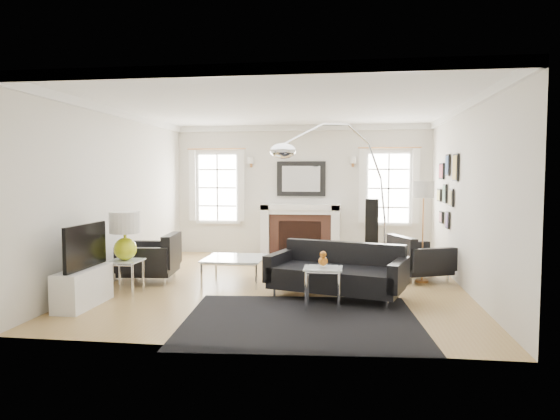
# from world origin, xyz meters

# --- Properties ---
(floor) EXTENTS (6.00, 6.00, 0.00)m
(floor) POSITION_xyz_m (0.00, 0.00, 0.00)
(floor) COLOR #A57E45
(floor) RESTS_ON ground
(back_wall) EXTENTS (5.50, 0.04, 2.80)m
(back_wall) POSITION_xyz_m (0.00, 3.00, 1.40)
(back_wall) COLOR silver
(back_wall) RESTS_ON floor
(front_wall) EXTENTS (5.50, 0.04, 2.80)m
(front_wall) POSITION_xyz_m (0.00, -3.00, 1.40)
(front_wall) COLOR silver
(front_wall) RESTS_ON floor
(left_wall) EXTENTS (0.04, 6.00, 2.80)m
(left_wall) POSITION_xyz_m (-2.75, 0.00, 1.40)
(left_wall) COLOR silver
(left_wall) RESTS_ON floor
(right_wall) EXTENTS (0.04, 6.00, 2.80)m
(right_wall) POSITION_xyz_m (2.75, 0.00, 1.40)
(right_wall) COLOR silver
(right_wall) RESTS_ON floor
(ceiling) EXTENTS (5.50, 6.00, 0.02)m
(ceiling) POSITION_xyz_m (0.00, 0.00, 2.80)
(ceiling) COLOR white
(ceiling) RESTS_ON back_wall
(crown_molding) EXTENTS (5.50, 6.00, 0.12)m
(crown_molding) POSITION_xyz_m (0.00, 0.00, 2.74)
(crown_molding) COLOR white
(crown_molding) RESTS_ON back_wall
(fireplace) EXTENTS (1.70, 0.69, 1.11)m
(fireplace) POSITION_xyz_m (0.00, 2.79, 0.54)
(fireplace) COLOR white
(fireplace) RESTS_ON floor
(mantel_mirror) EXTENTS (1.05, 0.07, 0.75)m
(mantel_mirror) POSITION_xyz_m (0.00, 2.95, 1.65)
(mantel_mirror) COLOR black
(mantel_mirror) RESTS_ON back_wall
(window_left) EXTENTS (1.24, 0.15, 1.62)m
(window_left) POSITION_xyz_m (-1.85, 2.95, 1.46)
(window_left) COLOR white
(window_left) RESTS_ON back_wall
(window_right) EXTENTS (1.24, 0.15, 1.62)m
(window_right) POSITION_xyz_m (1.85, 2.95, 1.46)
(window_right) COLOR white
(window_right) RESTS_ON back_wall
(gallery_wall) EXTENTS (0.04, 1.73, 1.29)m
(gallery_wall) POSITION_xyz_m (2.72, 1.30, 1.53)
(gallery_wall) COLOR black
(gallery_wall) RESTS_ON right_wall
(tv_unit) EXTENTS (0.35, 1.00, 1.09)m
(tv_unit) POSITION_xyz_m (-2.44, -1.70, 0.33)
(tv_unit) COLOR white
(tv_unit) RESTS_ON floor
(area_rug) EXTENTS (2.94, 2.52, 0.01)m
(area_rug) POSITION_xyz_m (0.46, -1.99, 0.01)
(area_rug) COLOR black
(area_rug) RESTS_ON floor
(sofa) EXTENTS (2.06, 1.38, 0.62)m
(sofa) POSITION_xyz_m (0.86, -0.72, 0.34)
(sofa) COLOR black
(sofa) RESTS_ON floor
(armchair_left) EXTENTS (0.95, 1.03, 0.64)m
(armchair_left) POSITION_xyz_m (-2.14, -0.08, 0.36)
(armchair_left) COLOR black
(armchair_left) RESTS_ON floor
(armchair_right) EXTENTS (1.08, 1.13, 0.61)m
(armchair_right) POSITION_xyz_m (2.14, 0.61, 0.34)
(armchair_right) COLOR black
(armchair_right) RESTS_ON floor
(coffee_table) EXTENTS (0.93, 0.93, 0.41)m
(coffee_table) POSITION_xyz_m (-0.79, -0.04, 0.38)
(coffee_table) COLOR silver
(coffee_table) RESTS_ON floor
(side_table_left) EXTENTS (0.45, 0.45, 0.49)m
(side_table_left) POSITION_xyz_m (-2.20, -0.96, 0.39)
(side_table_left) COLOR silver
(side_table_left) RESTS_ON floor
(nesting_table) EXTENTS (0.49, 0.41, 0.54)m
(nesting_table) POSITION_xyz_m (0.69, -1.41, 0.42)
(nesting_table) COLOR silver
(nesting_table) RESTS_ON floor
(gourd_lamp) EXTENTS (0.44, 0.44, 0.70)m
(gourd_lamp) POSITION_xyz_m (-2.20, -0.96, 0.90)
(gourd_lamp) COLOR #C9D91B
(gourd_lamp) RESTS_ON side_table_left
(orange_vase) EXTENTS (0.12, 0.12, 0.19)m
(orange_vase) POSITION_xyz_m (0.69, -1.41, 0.65)
(orange_vase) COLOR #B86217
(orange_vase) RESTS_ON nesting_table
(arc_floor_lamp) EXTENTS (1.85, 1.71, 2.61)m
(arc_floor_lamp) POSITION_xyz_m (0.84, -0.09, 1.41)
(arc_floor_lamp) COLOR silver
(arc_floor_lamp) RESTS_ON floor
(stick_floor_lamp) EXTENTS (0.33, 0.33, 1.63)m
(stick_floor_lamp) POSITION_xyz_m (2.20, 0.43, 1.42)
(stick_floor_lamp) COLOR #CC8646
(stick_floor_lamp) RESTS_ON floor
(speaker_tower) EXTENTS (0.25, 0.25, 1.25)m
(speaker_tower) POSITION_xyz_m (1.48, 2.35, 0.63)
(speaker_tower) COLOR black
(speaker_tower) RESTS_ON floor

